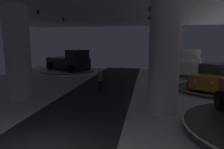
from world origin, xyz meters
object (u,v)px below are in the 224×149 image
Objects in this scene: column_right at (164,56)px; pickup_truck_deep_left at (69,62)px; visitor_walking_near at (100,78)px; display_platform_deep_left at (68,71)px; pickup_truck_deep_right at (190,63)px; column_left at (18,53)px; display_platform_far_right at (212,89)px; display_car_far_right at (213,77)px; display_platform_deep_right at (189,74)px.

column_right is 0.98× the size of pickup_truck_deep_left.
column_right is at bearing -41.72° from visitor_walking_near.
visitor_walking_near is at bearing -53.43° from display_platform_deep_left.
pickup_truck_deep_right is 11.17m from visitor_walking_near.
column_left is at bearing -138.01° from pickup_truck_deep_right.
column_left is 0.98× the size of pickup_truck_deep_left.
column_right reaches higher than visitor_walking_near.
column_right is at bearing -127.51° from display_platform_far_right.
display_car_far_right reaches higher than display_platform_far_right.
visitor_walking_near is at bearing -133.37° from display_platform_deep_right.
display_platform_deep_right is 1.20× the size of display_platform_far_right.
pickup_truck_deep_left reaches higher than visitor_walking_near.
pickup_truck_deep_right reaches higher than visitor_walking_near.
display_platform_far_right is at bearing 52.49° from column_right.
visitor_walking_near is (-7.78, -1.39, 0.77)m from display_platform_far_right.
pickup_truck_deep_left is at bearing 95.00° from column_left.
pickup_truck_deep_left is (-0.87, 9.91, -1.49)m from column_left.
column_right is at bearing -106.93° from display_platform_deep_right.
display_platform_deep_left is at bearing 155.50° from display_car_far_right.
pickup_truck_deep_right is 6.92m from display_platform_far_right.
display_car_far_right is (3.81, 4.97, -1.75)m from column_right.
display_car_far_right is 2.84× the size of visitor_walking_near.
column_left is at bearing -149.88° from visitor_walking_near.
display_car_far_right is at bearing 18.06° from column_left.
column_left is at bearing 173.31° from column_right.
column_left reaches higher than pickup_truck_deep_right.
column_right is 3.46× the size of visitor_walking_near.
pickup_truck_deep_right is 6.81m from display_car_far_right.
display_platform_deep_right is (11.89, 10.48, -2.58)m from column_left.
column_right is 1.16× the size of display_platform_far_right.
display_platform_deep_right is 1.01× the size of pickup_truck_deep_left.
display_platform_far_right is at bearing 17.97° from column_left.
display_platform_far_right is (3.79, 4.94, -2.62)m from column_right.
display_platform_far_right is 2.98× the size of visitor_walking_near.
display_platform_deep_right is 0.94× the size of display_platform_deep_left.
display_platform_far_right is 7.94m from visitor_walking_near.
display_platform_deep_right is at bearing 73.07° from column_right.
column_right reaches higher than display_platform_far_right.
column_right is 8.46m from column_left.
pickup_truck_deep_left is (-13.08, 5.93, 0.26)m from display_car_far_right.
column_right is 14.38m from pickup_truck_deep_left.
display_platform_deep_left is (-13.12, -0.71, -1.06)m from pickup_truck_deep_right.
pickup_truck_deep_left is at bearing -30.14° from display_platform_deep_left.
display_platform_deep_left is 3.80× the size of visitor_walking_near.
pickup_truck_deep_left is at bearing 125.77° from visitor_walking_near.
column_left is 10.46m from display_platform_deep_left.
pickup_truck_deep_right is at bearing 3.11° from display_platform_deep_left.
display_platform_deep_left is (-13.34, 6.11, 0.05)m from display_platform_far_right.
column_left is 10.06m from pickup_truck_deep_left.
column_right is 0.97× the size of display_platform_deep_right.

